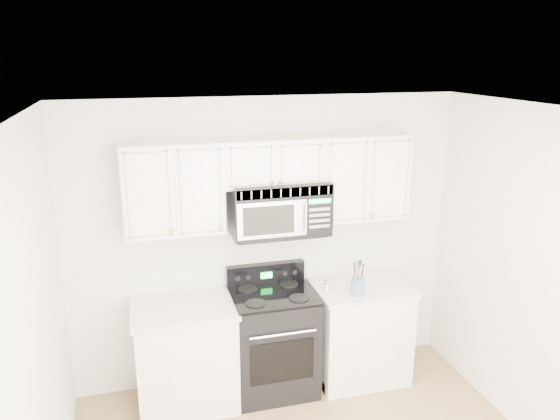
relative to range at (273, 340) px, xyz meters
name	(u,v)px	position (x,y,z in m)	size (l,w,h in m)	color
room	(336,336)	(0.03, -1.45, 0.82)	(3.51, 3.51, 2.61)	olive
base_cabinet_left	(186,358)	(-0.77, -0.01, -0.06)	(0.86, 0.65, 0.92)	white
base_cabinet_right	(359,334)	(0.83, -0.01, -0.06)	(0.86, 0.65, 0.92)	white
range	(273,340)	(0.00, 0.00, 0.00)	(0.72, 0.66, 1.11)	black
upper_cabinets	(271,178)	(0.03, 0.14, 1.45)	(2.44, 0.37, 0.75)	white
microwave	(279,208)	(0.08, 0.09, 1.20)	(0.83, 0.46, 0.46)	black
utensil_crock	(358,286)	(0.72, -0.19, 0.52)	(0.12, 0.12, 0.32)	slate
shaker_salt	(327,287)	(0.48, -0.06, 0.48)	(0.04, 0.04, 0.09)	silver
shaker_pepper	(327,284)	(0.50, -0.01, 0.49)	(0.04, 0.04, 0.10)	silver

